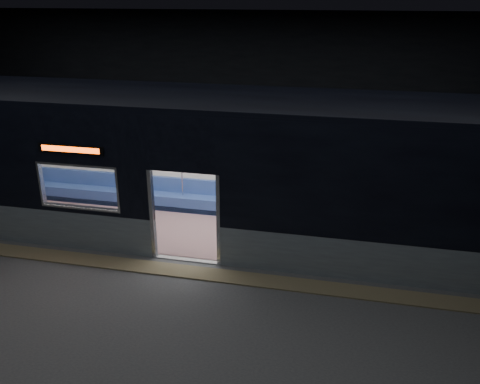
% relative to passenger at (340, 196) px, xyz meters
% --- Properties ---
extents(station_floor, '(24.00, 14.00, 0.01)m').
position_rel_passenger_xyz_m(station_floor, '(-3.15, -3.55, -0.81)').
color(station_floor, '#47494C').
rests_on(station_floor, ground).
extents(station_envelope, '(24.00, 14.00, 5.00)m').
position_rel_passenger_xyz_m(station_envelope, '(-3.15, -3.55, 2.86)').
color(station_envelope, black).
rests_on(station_envelope, station_floor).
extents(tactile_strip, '(22.80, 0.50, 0.03)m').
position_rel_passenger_xyz_m(tactile_strip, '(-3.15, -3.00, -0.79)').
color(tactile_strip, '#8C7F59').
rests_on(tactile_strip, station_floor).
extents(metro_car, '(18.00, 3.04, 3.35)m').
position_rel_passenger_xyz_m(metro_car, '(-3.15, -1.00, 1.04)').
color(metro_car, '#889AA3').
rests_on(metro_car, station_floor).
extents(passenger, '(0.41, 0.70, 1.38)m').
position_rel_passenger_xyz_m(passenger, '(0.00, 0.00, 0.00)').
color(passenger, black).
rests_on(passenger, metro_car).
extents(handbag, '(0.32, 0.28, 0.14)m').
position_rel_passenger_xyz_m(handbag, '(0.02, -0.23, -0.12)').
color(handbag, black).
rests_on(handbag, passenger).
extents(transit_map, '(1.07, 0.03, 0.69)m').
position_rel_passenger_xyz_m(transit_map, '(0.96, 0.31, 0.69)').
color(transit_map, white).
rests_on(transit_map, metro_car).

